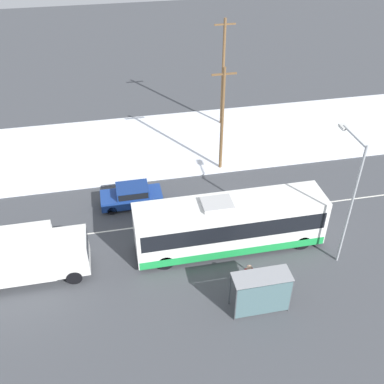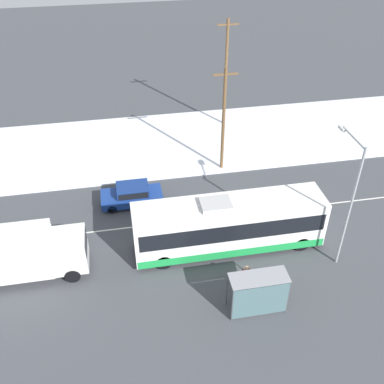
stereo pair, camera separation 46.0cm
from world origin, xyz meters
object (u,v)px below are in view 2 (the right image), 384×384
object	(u,v)px
city_bus	(229,225)
utility_pole_snowlot	(226,73)
pedestrian_at_stop	(246,276)
bus_shelter	(260,291)
streetlamp	(349,189)
box_truck	(17,254)
sedan_car	(132,194)
utility_pole_roadside	(224,119)

from	to	relation	value
city_bus	utility_pole_snowlot	distance (m)	16.74
pedestrian_at_stop	bus_shelter	bearing A→B (deg)	-82.75
pedestrian_at_stop	streetlamp	distance (m)	7.38
pedestrian_at_stop	city_bus	bearing A→B (deg)	91.22
city_bus	box_truck	xyz separation A→B (m)	(-12.36, -0.21, -0.03)
streetlamp	bus_shelter	bearing A→B (deg)	-150.69
utility_pole_snowlot	bus_shelter	bearing A→B (deg)	-98.98
bus_shelter	box_truck	bearing A→B (deg)	158.11
city_bus	bus_shelter	xyz separation A→B (m)	(0.29, -5.29, -0.07)
bus_shelter	streetlamp	xyz separation A→B (m)	(5.84, 3.28, 3.36)
sedan_car	streetlamp	xyz separation A→B (m)	(11.65, -7.50, 4.22)
utility_pole_snowlot	city_bus	bearing A→B (deg)	-102.85
utility_pole_snowlot	sedan_car	bearing A→B (deg)	-131.07
box_truck	sedan_car	distance (m)	8.95
box_truck	bus_shelter	bearing A→B (deg)	-21.89
streetlamp	pedestrian_at_stop	bearing A→B (deg)	-164.81
sedan_car	pedestrian_at_stop	bearing A→B (deg)	121.49
pedestrian_at_stop	utility_pole_snowlot	bearing A→B (deg)	79.70
utility_pole_roadside	sedan_car	bearing A→B (deg)	-155.47
bus_shelter	pedestrian_at_stop	bearing A→B (deg)	97.25
utility_pole_snowlot	utility_pole_roadside	bearing A→B (deg)	-105.04
sedan_car	bus_shelter	bearing A→B (deg)	118.32
pedestrian_at_stop	bus_shelter	size ratio (longest dim) A/B	0.60
pedestrian_at_stop	utility_pole_roadside	world-z (taller)	utility_pole_roadside
sedan_car	pedestrian_at_stop	distance (m)	10.73
box_truck	streetlamp	world-z (taller)	streetlamp
city_bus	utility_pole_roadside	xyz separation A→B (m)	(1.71, 8.79, 2.56)
city_bus	streetlamp	distance (m)	7.24
sedan_car	utility_pole_roadside	world-z (taller)	utility_pole_roadside
pedestrian_at_stop	streetlamp	xyz separation A→B (m)	(6.04, 1.64, 3.91)
streetlamp	utility_pole_roadside	world-z (taller)	utility_pole_roadside
pedestrian_at_stop	bus_shelter	xyz separation A→B (m)	(0.21, -1.64, 0.55)
box_truck	sedan_car	world-z (taller)	box_truck
box_truck	utility_pole_snowlot	world-z (taller)	utility_pole_snowlot
box_truck	sedan_car	xyz separation A→B (m)	(6.84, 5.70, -0.90)
city_bus	pedestrian_at_stop	xyz separation A→B (m)	(0.08, -3.66, -0.62)
pedestrian_at_stop	utility_pole_snowlot	distance (m)	20.36
bus_shelter	utility_pole_roadside	xyz separation A→B (m)	(1.42, 14.08, 2.63)
pedestrian_at_stop	utility_pole_roadside	distance (m)	12.95
sedan_car	city_bus	bearing A→B (deg)	135.19
utility_pole_roadside	utility_pole_snowlot	size ratio (longest dim) A/B	0.87
sedan_car	bus_shelter	size ratio (longest dim) A/B	1.38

